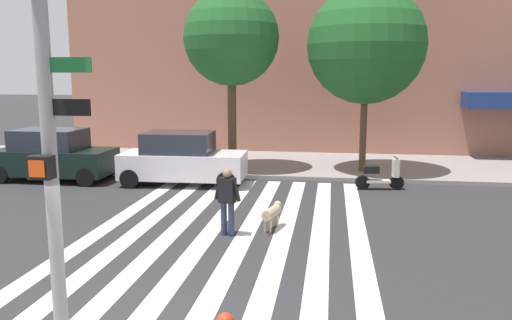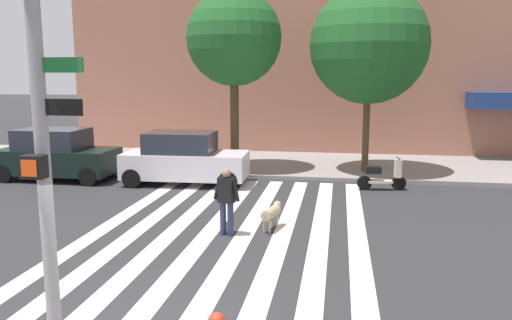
% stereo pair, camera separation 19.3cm
% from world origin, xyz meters
% --- Properties ---
extents(ground_plane, '(160.00, 160.00, 0.00)m').
position_xyz_m(ground_plane, '(0.00, 5.91, 0.00)').
color(ground_plane, '#2B2B2D').
extents(sidewalk_far, '(80.00, 6.00, 0.15)m').
position_xyz_m(sidewalk_far, '(0.00, 14.82, 0.07)').
color(sidewalk_far, gray).
rests_on(sidewalk_far, ground_plane).
extents(crosswalk_stripes, '(6.75, 11.22, 0.01)m').
position_xyz_m(crosswalk_stripes, '(0.21, 5.91, 0.00)').
color(crosswalk_stripes, silver).
rests_on(crosswalk_stripes, ground_plane).
extents(traffic_light_pole, '(0.74, 0.46, 5.80)m').
position_xyz_m(traffic_light_pole, '(-0.72, -0.80, 3.52)').
color(traffic_light_pole, gray).
rests_on(traffic_light_pole, sidewalk_near).
extents(parking_meter_curbside, '(0.14, 0.11, 1.36)m').
position_xyz_m(parking_meter_curbside, '(-0.84, -0.58, 1.03)').
color(parking_meter_curbside, '#515456').
rests_on(parking_meter_curbside, sidewalk_near).
extents(parked_car_near_curb, '(4.23, 1.98, 1.88)m').
position_xyz_m(parked_car_near_curb, '(-7.41, 10.62, 0.91)').
color(parked_car_near_curb, black).
rests_on(parked_car_near_curb, ground_plane).
extents(parked_car_behind_first, '(4.37, 2.05, 1.85)m').
position_xyz_m(parked_car_behind_first, '(-2.52, 10.61, 0.89)').
color(parked_car_behind_first, silver).
rests_on(parked_car_behind_first, ground_plane).
extents(parked_scooter, '(1.63, 0.54, 1.11)m').
position_xyz_m(parked_scooter, '(4.32, 10.75, 0.48)').
color(parked_scooter, black).
rests_on(parked_scooter, ground_plane).
extents(street_tree_nearest, '(3.65, 3.65, 6.90)m').
position_xyz_m(street_tree_nearest, '(-1.18, 12.94, 5.20)').
color(street_tree_nearest, '#4C3823').
rests_on(street_tree_nearest, sidewalk_far).
extents(street_tree_middle, '(4.42, 4.42, 7.00)m').
position_xyz_m(street_tree_middle, '(3.87, 13.27, 4.94)').
color(street_tree_middle, '#4C3823').
rests_on(street_tree_middle, sidewalk_far).
extents(pedestrian_dog_walker, '(0.70, 0.33, 1.64)m').
position_xyz_m(pedestrian_dog_walker, '(0.24, 5.13, 0.93)').
color(pedestrian_dog_walker, '#282D4C').
rests_on(pedestrian_dog_walker, ground_plane).
extents(dog_on_leash, '(0.45, 1.11, 0.65)m').
position_xyz_m(dog_on_leash, '(1.25, 5.76, 0.44)').
color(dog_on_leash, tan).
rests_on(dog_on_leash, ground_plane).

